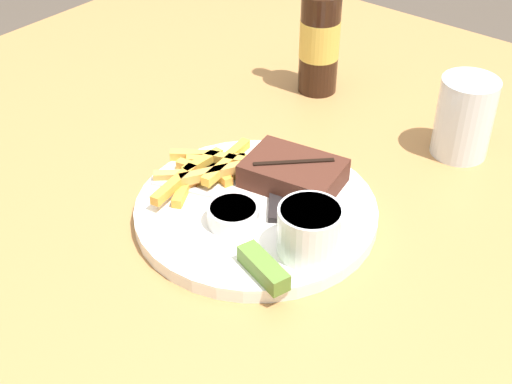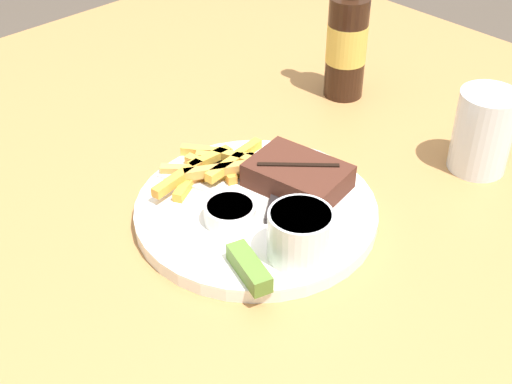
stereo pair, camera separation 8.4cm
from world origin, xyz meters
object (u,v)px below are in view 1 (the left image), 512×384
beer_bottle (320,36)px  drinking_glass (464,117)px  dipping_sauce_cup (233,214)px  fork_utensil (197,191)px  salt_shaker (474,95)px  steak_portion (293,173)px  coleslaw_cup (310,228)px  dinner_plate (256,211)px  knife_utensil (276,188)px  pickle_spear (263,268)px

beer_bottle → drinking_glass: size_ratio=2.28×
dipping_sauce_cup → fork_utensil: 0.07m
dipping_sauce_cup → drinking_glass: (0.13, 0.33, 0.02)m
salt_shaker → drinking_glass: bearing=-73.6°
steak_portion → coleslaw_cup: (0.09, -0.09, 0.02)m
coleslaw_cup → fork_utensil: size_ratio=0.54×
dinner_plate → knife_utensil: bearing=89.9°
steak_portion → coleslaw_cup: bearing=-45.6°
dinner_plate → fork_utensil: fork_utensil is taller
pickle_spear → salt_shaker: salt_shaker is taller
fork_utensil → salt_shaker: size_ratio=2.01×
salt_shaker → dinner_plate: bearing=-103.5°
fork_utensil → drinking_glass: drinking_glass is taller
coleslaw_cup → salt_shaker: bearing=90.4°
coleslaw_cup → fork_utensil: 0.17m
drinking_glass → salt_shaker: 0.11m
coleslaw_cup → dinner_plate: bearing=164.3°
beer_bottle → dipping_sauce_cup: bearing=-70.0°
dipping_sauce_cup → pickle_spear: bearing=-29.5°
pickle_spear → beer_bottle: 0.46m
dipping_sauce_cup → pickle_spear: (0.08, -0.05, -0.00)m
dipping_sauce_cup → salt_shaker: size_ratio=0.94×
pickle_spear → dipping_sauce_cup: bearing=150.5°
knife_utensil → drinking_glass: size_ratio=1.30×
beer_bottle → salt_shaker: beer_bottle is taller
coleslaw_cup → dipping_sauce_cup: size_ratio=1.16×
dipping_sauce_cup → fork_utensil: bearing=166.9°
steak_portion → fork_utensil: size_ratio=1.00×
steak_portion → salt_shaker: 0.34m
steak_portion → salt_shaker: salt_shaker is taller
drinking_glass → salt_shaker: (-0.03, 0.11, -0.02)m
dipping_sauce_cup → beer_bottle: bearing=110.0°
dinner_plate → beer_bottle: bearing=112.5°
pickle_spear → fork_utensil: 0.17m
steak_portion → fork_utensil: (-0.08, -0.09, -0.01)m
coleslaw_cup → salt_shaker: (-0.00, 0.42, -0.02)m
pickle_spear → salt_shaker: size_ratio=1.13×
salt_shaker → fork_utensil: bearing=-111.8°
steak_portion → knife_utensil: bearing=-107.0°
steak_portion → salt_shaker: (0.09, 0.33, -0.00)m
steak_portion → knife_utensil: size_ratio=0.91×
steak_portion → pickle_spear: steak_portion is taller
pickle_spear → beer_bottle: (-0.21, 0.40, 0.06)m
dinner_plate → steak_portion: bearing=83.3°
salt_shaker → knife_utensil: bearing=-104.9°
pickle_spear → dinner_plate: bearing=132.8°
dinner_plate → drinking_glass: 0.32m
drinking_glass → salt_shaker: size_ratio=1.70×
pickle_spear → coleslaw_cup: bearing=76.6°
steak_portion → pickle_spear: size_ratio=1.77×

